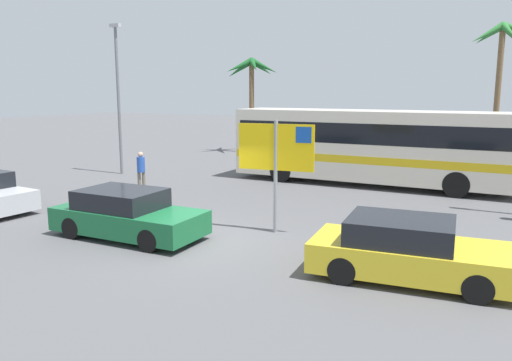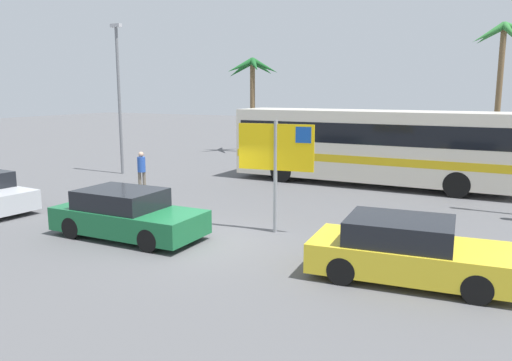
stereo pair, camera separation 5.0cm
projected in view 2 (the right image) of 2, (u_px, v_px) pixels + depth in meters
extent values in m
plane|color=#565659|center=(198.00, 241.00, 13.67)|extent=(120.00, 120.00, 0.00)
cube|color=silver|center=(371.00, 145.00, 21.54)|extent=(11.72, 2.54, 2.90)
cube|color=black|center=(371.00, 132.00, 21.44)|extent=(11.25, 2.56, 0.84)
cube|color=gold|center=(370.00, 157.00, 21.62)|extent=(11.61, 2.56, 0.32)
cylinder|color=black|center=(463.00, 176.00, 21.10)|extent=(1.00, 0.28, 1.00)
cylinder|color=black|center=(457.00, 185.00, 19.10)|extent=(1.00, 0.28, 1.00)
cylinder|color=black|center=(301.00, 164.00, 24.40)|extent=(1.00, 0.28, 1.00)
cylinder|color=black|center=(282.00, 171.00, 22.40)|extent=(1.00, 0.28, 1.00)
cylinder|color=gray|center=(275.00, 177.00, 14.27)|extent=(0.11, 0.11, 3.20)
cube|color=yellow|center=(276.00, 147.00, 14.12)|extent=(2.19, 0.34, 1.30)
cube|color=#1447A8|center=(304.00, 135.00, 13.78)|extent=(0.45, 0.12, 0.44)
cube|color=#196638|center=(129.00, 220.00, 13.97)|extent=(4.26, 1.86, 0.64)
cube|color=black|center=(121.00, 199.00, 13.98)|extent=(2.22, 1.69, 0.52)
cylinder|color=black|center=(186.00, 225.00, 14.15)|extent=(0.60, 0.17, 0.60)
cylinder|color=black|center=(148.00, 241.00, 12.69)|extent=(0.60, 0.17, 0.60)
cylinder|color=black|center=(114.00, 215.00, 15.31)|extent=(0.60, 0.17, 0.60)
cylinder|color=black|center=(72.00, 228.00, 13.85)|extent=(0.60, 0.17, 0.60)
cube|color=yellow|center=(411.00, 258.00, 10.83)|extent=(4.36, 2.24, 0.64)
cube|color=black|center=(400.00, 230.00, 10.82)|extent=(2.33, 1.91, 0.52)
cylinder|color=black|center=(476.00, 261.00, 11.16)|extent=(0.61, 0.21, 0.60)
cylinder|color=black|center=(477.00, 289.00, 9.59)|extent=(0.61, 0.21, 0.60)
cylinder|color=black|center=(357.00, 248.00, 12.13)|extent=(0.61, 0.21, 0.60)
cylinder|color=black|center=(341.00, 271.00, 10.56)|extent=(0.61, 0.21, 0.60)
cylinder|color=black|center=(26.00, 202.00, 17.01)|extent=(0.61, 0.20, 0.60)
cylinder|color=#706656|center=(144.00, 181.00, 20.52)|extent=(0.13, 0.13, 0.77)
cylinder|color=#706656|center=(140.00, 181.00, 20.47)|extent=(0.13, 0.13, 0.77)
cylinder|color=#2851B2|center=(141.00, 164.00, 20.37)|extent=(0.32, 0.32, 0.61)
sphere|color=tan|center=(141.00, 154.00, 20.30)|extent=(0.21, 0.21, 0.21)
cylinder|color=slate|center=(119.00, 102.00, 24.17)|extent=(0.14, 0.14, 6.89)
cube|color=#B2B2B7|center=(116.00, 25.00, 23.54)|extent=(0.56, 0.20, 0.16)
cylinder|color=brown|center=(499.00, 96.00, 28.75)|extent=(0.32, 0.32, 7.37)
cone|color=#2D7533|center=(510.00, 33.00, 28.80)|extent=(1.04, 2.11, 1.07)
cone|color=#2D7533|center=(490.00, 35.00, 28.98)|extent=(1.87, 1.62, 1.24)
cone|color=#2D7533|center=(488.00, 34.00, 28.04)|extent=(1.91, 1.51, 1.32)
cone|color=#2D7533|center=(511.00, 32.00, 27.25)|extent=(1.25, 2.02, 1.30)
cylinder|color=brown|center=(253.00, 109.00, 32.73)|extent=(0.32, 0.32, 5.66)
cone|color=#195623|center=(265.00, 67.00, 31.86)|extent=(1.93, 0.44, 1.16)
cone|color=#195623|center=(262.00, 68.00, 32.85)|extent=(1.06, 1.96, 1.20)
cone|color=#195623|center=(252.00, 66.00, 33.15)|extent=(1.38, 1.91, 0.92)
cone|color=#195623|center=(241.00, 69.00, 32.61)|extent=(1.89, 0.56, 1.36)
cone|color=#195623|center=(240.00, 66.00, 31.81)|extent=(1.40, 1.88, 1.12)
cone|color=#195623|center=(255.00, 65.00, 31.38)|extent=(1.53, 1.81, 1.07)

